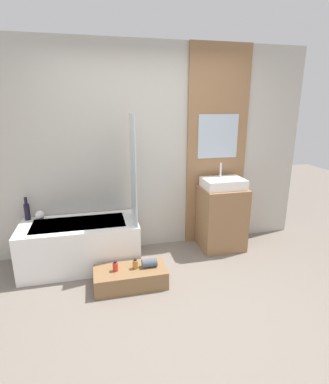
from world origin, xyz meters
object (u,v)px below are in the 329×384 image
at_px(bathtub, 81,244).
at_px(wooden_step_bench, 130,277).
at_px(vase_round_light, 40,215).
at_px(vase_tall_dark, 27,211).
at_px(bottle_soap_secondary, 135,264).
at_px(sink, 223,183).
at_px(bottle_soap_primary, 115,267).

height_order(bathtub, wooden_step_bench, bathtub).
relative_size(wooden_step_bench, vase_round_light, 7.17).
bearing_deg(vase_tall_dark, vase_round_light, -8.52).
distance_m(vase_round_light, bottle_soap_secondary, 1.34).
distance_m(bathtub, sink, 1.92).
xyz_separation_m(bathtub, bottle_soap_secondary, (0.57, -0.56, -0.03)).
bearing_deg(vase_tall_dark, bathtub, -22.60).
bearing_deg(bathtub, vase_tall_dark, 157.40).
height_order(vase_round_light, bottle_soap_secondary, vase_round_light).
height_order(bathtub, bottle_soap_primary, bathtub).
relative_size(sink, vase_tall_dark, 1.88).
bearing_deg(vase_round_light, wooden_step_bench, -39.02).
xyz_separation_m(bathtub, vase_tall_dark, (-0.59, 0.25, 0.38)).
relative_size(wooden_step_bench, sink, 1.46).
distance_m(bathtub, bottle_soap_secondary, 0.80).
bearing_deg(sink, vase_round_light, 175.95).
xyz_separation_m(vase_tall_dark, vase_round_light, (0.14, -0.02, -0.06)).
bearing_deg(bottle_soap_secondary, vase_round_light, 142.58).
distance_m(vase_tall_dark, vase_round_light, 0.15).
bearing_deg(bottle_soap_primary, bottle_soap_secondary, -0.00).
xyz_separation_m(sink, vase_tall_dark, (-2.41, 0.18, -0.24)).
distance_m(sink, vase_round_light, 2.30).
relative_size(bathtub, wooden_step_bench, 1.77).
distance_m(bottle_soap_primary, bottle_soap_secondary, 0.21).
bearing_deg(vase_round_light, bottle_soap_secondary, -37.42).
bearing_deg(sink, bottle_soap_secondary, -153.47).
bearing_deg(bottle_soap_secondary, wooden_step_bench, 180.00).
relative_size(vase_round_light, bottle_soap_primary, 0.94).
relative_size(vase_round_light, bottle_soap_secondary, 0.94).
height_order(sink, bottle_soap_secondary, sink).
distance_m(wooden_step_bench, bottle_soap_secondary, 0.16).
height_order(wooden_step_bench, bottle_soap_secondary, bottle_soap_secondary).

